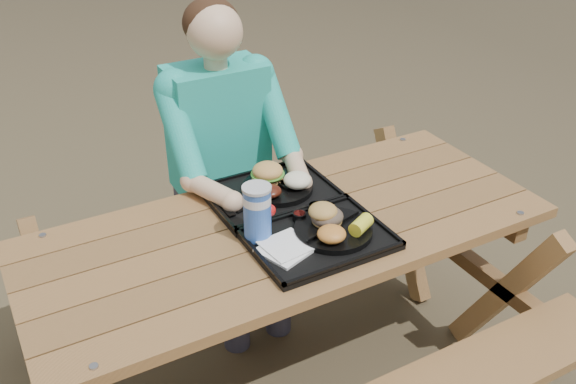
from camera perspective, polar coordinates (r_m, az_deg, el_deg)
ground at (r=2.69m, az=-0.00°, el=-16.35°), size 60.00×60.00×0.00m
picnic_table at (r=2.43m, az=-0.00°, el=-10.31°), size 1.80×1.49×0.75m
tray_near at (r=2.11m, az=2.69°, el=-4.19°), size 0.45×0.35×0.02m
tray_far at (r=2.35m, az=-1.46°, el=-0.28°), size 0.45×0.35×0.02m
plate_near at (r=2.12m, az=4.05°, el=-3.40°), size 0.26×0.26×0.02m
plate_far at (r=2.35m, az=-0.93°, el=0.43°), size 0.26×0.26×0.02m
napkin_stack at (r=2.03m, az=-0.25°, el=-5.07°), size 0.19×0.19×0.02m
soda_cup at (r=2.05m, az=-2.74°, el=-1.95°), size 0.09×0.09×0.18m
condiment_bbq at (r=2.18m, az=1.03°, el=-2.19°), size 0.05×0.05×0.03m
condiment_mustard at (r=2.22m, az=2.48°, el=-1.51°), size 0.06×0.06×0.03m
sandwich at (r=2.11m, az=3.52°, el=-1.48°), size 0.10×0.10×0.11m
mac_cheese at (r=2.04m, az=3.90°, el=-3.75°), size 0.09×0.09×0.05m
corn_cob at (r=2.09m, az=6.51°, el=-2.92°), size 0.11×0.11×0.05m
cutlery_far at (r=2.29m, az=-5.51°, el=-0.84°), size 0.07×0.18×0.01m
burger at (r=2.36m, az=-1.84°, el=2.20°), size 0.12×0.12×0.10m
baked_beans at (r=2.27m, az=-1.63°, el=0.08°), size 0.08×0.08×0.04m
potato_salad at (r=2.32m, az=0.83°, el=1.06°), size 0.10×0.10×0.06m
diner at (r=2.71m, az=-5.84°, el=1.17°), size 0.48×0.84×1.28m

